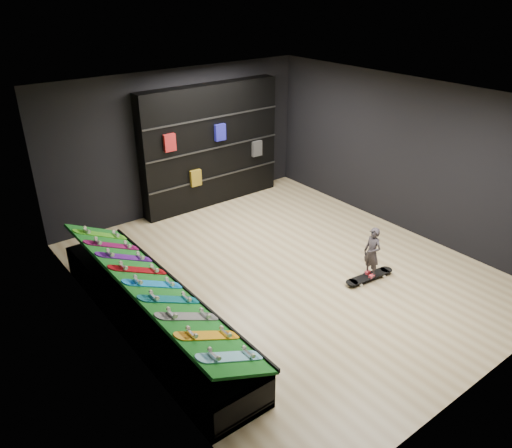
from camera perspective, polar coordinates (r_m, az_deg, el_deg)
floor at (r=8.76m, az=3.40°, el=-5.44°), size 6.00×7.00×0.01m
ceiling at (r=7.62m, az=4.02°, el=14.10°), size 6.00×7.00×0.01m
wall_back at (r=10.79m, az=-8.74°, el=9.31°), size 6.00×0.02×3.00m
wall_front at (r=6.20m, az=25.53°, el=-6.66°), size 6.00×0.02×3.00m
wall_left at (r=6.67m, az=-16.18°, el=-2.59°), size 0.02×7.00×3.00m
wall_right at (r=10.19m, az=16.64°, el=7.48°), size 0.02×7.00×3.00m
display_rack at (r=7.47m, az=-11.77°, el=-10.01°), size 0.90×4.50×0.50m
turf_ramp at (r=7.23m, az=-11.75°, el=-6.93°), size 0.92×4.50×0.46m
back_shelving at (r=11.02m, az=-5.19°, el=8.89°), size 3.30×0.39×2.64m
floor_skateboard at (r=8.71m, az=12.81°, el=-6.00°), size 1.00×0.33×0.09m
child at (r=8.55m, az=13.02°, el=-4.23°), size 0.15×0.21×0.53m
display_board_0 at (r=5.88m, az=-2.95°, el=-14.92°), size 0.93×0.22×0.50m
display_board_1 at (r=6.19m, az=-5.53°, el=-12.57°), size 0.93×0.22×0.50m
display_board_2 at (r=6.51m, az=-7.82°, el=-10.42°), size 0.93×0.22×0.50m
display_board_3 at (r=6.86m, az=-9.86°, el=-8.48°), size 0.93×0.22×0.50m
display_board_4 at (r=7.22m, az=-11.68°, el=-6.72°), size 0.93×0.22×0.50m
display_board_5 at (r=7.59m, az=-13.32°, el=-5.12°), size 0.93×0.22×0.50m
display_board_6 at (r=7.97m, az=-14.79°, el=-3.66°), size 0.93×0.22×0.50m
display_board_7 at (r=8.37m, az=-16.12°, el=-2.34°), size 0.93×0.22×0.50m
display_board_8 at (r=8.77m, az=-17.33°, el=-1.14°), size 0.93×0.22×0.50m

